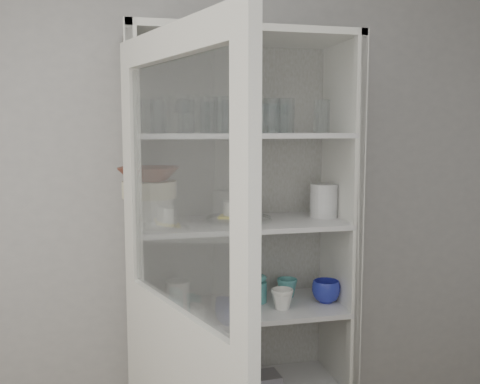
{
  "coord_description": "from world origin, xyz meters",
  "views": [
    {
      "loc": [
        -0.35,
        -1.07,
        1.68
      ],
      "look_at": [
        0.2,
        1.27,
        1.39
      ],
      "focal_mm": 40.0,
      "sensor_mm": 36.0,
      "label": 1
    }
  ],
  "objects_px": {
    "mug_white": "(282,299)",
    "plate_stack_front": "(150,212)",
    "terracotta_bowl": "(149,174)",
    "tin_box": "(261,380)",
    "goblet_1": "(227,115)",
    "glass_platter": "(239,219)",
    "cupboard_door": "(180,373)",
    "measuring_cups": "(178,314)",
    "pantry_cabinet": "(237,285)",
    "goblet_0": "(183,114)",
    "white_canister": "(178,295)",
    "grey_bowl_stack": "(324,201)",
    "cream_bowl": "(149,189)",
    "white_ramekin": "(239,208)",
    "mug_teal": "(287,288)",
    "teal_jar": "(256,290)",
    "yellow_trivet": "(239,216)",
    "goblet_2": "(258,115)",
    "goblet_3": "(281,114)",
    "mug_blue": "(326,291)",
    "plate_stack_back": "(150,212)"
  },
  "relations": [
    {
      "from": "white_ramekin",
      "to": "pantry_cabinet",
      "type": "bearing_deg",
      "value": 86.82
    },
    {
      "from": "plate_stack_back",
      "to": "measuring_cups",
      "type": "height_order",
      "value": "plate_stack_back"
    },
    {
      "from": "mug_white",
      "to": "measuring_cups",
      "type": "height_order",
      "value": "mug_white"
    },
    {
      "from": "plate_stack_front",
      "to": "white_ramekin",
      "type": "xyz_separation_m",
      "value": [
        0.41,
        0.07,
        -0.0
      ]
    },
    {
      "from": "goblet_2",
      "to": "cream_bowl",
      "type": "relative_size",
      "value": 0.74
    },
    {
      "from": "goblet_1",
      "to": "yellow_trivet",
      "type": "bearing_deg",
      "value": -67.54
    },
    {
      "from": "grey_bowl_stack",
      "to": "cream_bowl",
      "type": "bearing_deg",
      "value": -175.65
    },
    {
      "from": "goblet_3",
      "to": "teal_jar",
      "type": "relative_size",
      "value": 1.49
    },
    {
      "from": "cupboard_door",
      "to": "goblet_1",
      "type": "bearing_deg",
      "value": 138.62
    },
    {
      "from": "cupboard_door",
      "to": "plate_stack_back",
      "type": "xyz_separation_m",
      "value": [
        -0.04,
        0.79,
        0.42
      ]
    },
    {
      "from": "terracotta_bowl",
      "to": "tin_box",
      "type": "relative_size",
      "value": 1.41
    },
    {
      "from": "mug_blue",
      "to": "grey_bowl_stack",
      "type": "bearing_deg",
      "value": 67.99
    },
    {
      "from": "glass_platter",
      "to": "teal_jar",
      "type": "bearing_deg",
      "value": 14.2
    },
    {
      "from": "white_canister",
      "to": "glass_platter",
      "type": "bearing_deg",
      "value": -3.41
    },
    {
      "from": "pantry_cabinet",
      "to": "glass_platter",
      "type": "relative_size",
      "value": 7.01
    },
    {
      "from": "plate_stack_front",
      "to": "terracotta_bowl",
      "type": "bearing_deg",
      "value": 180.0
    },
    {
      "from": "teal_jar",
      "to": "mug_teal",
      "type": "bearing_deg",
      "value": 12.19
    },
    {
      "from": "glass_platter",
      "to": "mug_blue",
      "type": "height_order",
      "value": "glass_platter"
    },
    {
      "from": "goblet_1",
      "to": "white_canister",
      "type": "xyz_separation_m",
      "value": [
        -0.25,
        -0.07,
        -0.82
      ]
    },
    {
      "from": "glass_platter",
      "to": "mug_teal",
      "type": "height_order",
      "value": "glass_platter"
    },
    {
      "from": "glass_platter",
      "to": "white_canister",
      "type": "bearing_deg",
      "value": 176.59
    },
    {
      "from": "goblet_3",
      "to": "yellow_trivet",
      "type": "xyz_separation_m",
      "value": [
        -0.22,
        -0.06,
        -0.47
      ]
    },
    {
      "from": "cupboard_door",
      "to": "white_ramekin",
      "type": "relative_size",
      "value": 13.97
    },
    {
      "from": "white_ramekin",
      "to": "mug_teal",
      "type": "relative_size",
      "value": 1.44
    },
    {
      "from": "cupboard_door",
      "to": "measuring_cups",
      "type": "relative_size",
      "value": 22.34
    },
    {
      "from": "goblet_0",
      "to": "mug_white",
      "type": "relative_size",
      "value": 1.68
    },
    {
      "from": "white_canister",
      "to": "plate_stack_back",
      "type": "bearing_deg",
      "value": 136.12
    },
    {
      "from": "mug_white",
      "to": "pantry_cabinet",
      "type": "bearing_deg",
      "value": 161.52
    },
    {
      "from": "white_ramekin",
      "to": "cupboard_door",
      "type": "bearing_deg",
      "value": -118.04
    },
    {
      "from": "pantry_cabinet",
      "to": "goblet_0",
      "type": "xyz_separation_m",
      "value": [
        -0.25,
        0.01,
        0.81
      ]
    },
    {
      "from": "tin_box",
      "to": "cream_bowl",
      "type": "bearing_deg",
      "value": -174.48
    },
    {
      "from": "cupboard_door",
      "to": "plate_stack_front",
      "type": "xyz_separation_m",
      "value": [
        -0.05,
        0.6,
        0.45
      ]
    },
    {
      "from": "cupboard_door",
      "to": "terracotta_bowl",
      "type": "height_order",
      "value": "cupboard_door"
    },
    {
      "from": "white_ramekin",
      "to": "goblet_3",
      "type": "bearing_deg",
      "value": 16.1
    },
    {
      "from": "mug_white",
      "to": "plate_stack_front",
      "type": "bearing_deg",
      "value": -161.38
    },
    {
      "from": "yellow_trivet",
      "to": "white_canister",
      "type": "relative_size",
      "value": 1.25
    },
    {
      "from": "goblet_1",
      "to": "glass_platter",
      "type": "xyz_separation_m",
      "value": [
        0.04,
        -0.09,
        -0.47
      ]
    },
    {
      "from": "goblet_1",
      "to": "cream_bowl",
      "type": "distance_m",
      "value": 0.51
    },
    {
      "from": "goblet_3",
      "to": "plate_stack_front",
      "type": "xyz_separation_m",
      "value": [
        -0.63,
        -0.13,
        -0.42
      ]
    },
    {
      "from": "goblet_2",
      "to": "teal_jar",
      "type": "distance_m",
      "value": 0.83
    },
    {
      "from": "pantry_cabinet",
      "to": "glass_platter",
      "type": "height_order",
      "value": "pantry_cabinet"
    },
    {
      "from": "plate_stack_front",
      "to": "white_canister",
      "type": "xyz_separation_m",
      "value": [
        0.12,
        0.08,
        -0.4
      ]
    },
    {
      "from": "goblet_2",
      "to": "plate_stack_back",
      "type": "bearing_deg",
      "value": 175.03
    },
    {
      "from": "glass_platter",
      "to": "measuring_cups",
      "type": "height_order",
      "value": "glass_platter"
    },
    {
      "from": "goblet_1",
      "to": "goblet_2",
      "type": "height_order",
      "value": "goblet_2"
    },
    {
      "from": "glass_platter",
      "to": "white_ramekin",
      "type": "distance_m",
      "value": 0.05
    },
    {
      "from": "cupboard_door",
      "to": "grey_bowl_stack",
      "type": "bearing_deg",
      "value": 112.2
    },
    {
      "from": "mug_blue",
      "to": "measuring_cups",
      "type": "relative_size",
      "value": 1.48
    },
    {
      "from": "pantry_cabinet",
      "to": "yellow_trivet",
      "type": "xyz_separation_m",
      "value": [
        -0.0,
        -0.05,
        0.34
      ]
    },
    {
      "from": "plate_stack_front",
      "to": "mug_teal",
      "type": "height_order",
      "value": "plate_stack_front"
    }
  ]
}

